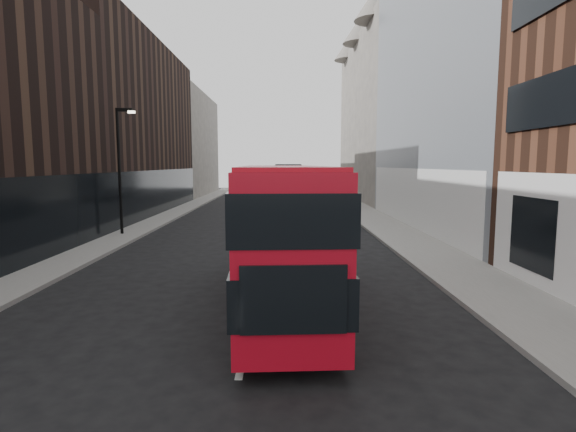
{
  "coord_description": "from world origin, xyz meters",
  "views": [
    {
      "loc": [
        0.84,
        -7.36,
        4.09
      ],
      "look_at": [
        1.01,
        6.26,
        2.5
      ],
      "focal_mm": 28.0,
      "sensor_mm": 36.0,
      "label": 1
    }
  ],
  "objects_px": {
    "red_bus": "(282,229)",
    "car_c": "(298,208)",
    "grey_bus": "(288,180)",
    "car_b": "(277,223)",
    "car_a": "(281,226)",
    "street_lamp": "(120,162)"
  },
  "relations": [
    {
      "from": "street_lamp",
      "to": "grey_bus",
      "type": "distance_m",
      "value": 29.3
    },
    {
      "from": "red_bus",
      "to": "car_c",
      "type": "xyz_separation_m",
      "value": [
        1.16,
        21.3,
        -1.47
      ]
    },
    {
      "from": "grey_bus",
      "to": "street_lamp",
      "type": "bearing_deg",
      "value": -108.68
    },
    {
      "from": "red_bus",
      "to": "car_a",
      "type": "bearing_deg",
      "value": 88.11
    },
    {
      "from": "street_lamp",
      "to": "car_b",
      "type": "height_order",
      "value": "street_lamp"
    },
    {
      "from": "car_c",
      "to": "grey_bus",
      "type": "bearing_deg",
      "value": 91.67
    },
    {
      "from": "car_b",
      "to": "car_c",
      "type": "bearing_deg",
      "value": 86.75
    },
    {
      "from": "car_b",
      "to": "grey_bus",
      "type": "bearing_deg",
      "value": 94.52
    },
    {
      "from": "grey_bus",
      "to": "car_b",
      "type": "distance_m",
      "value": 27.61
    },
    {
      "from": "red_bus",
      "to": "car_a",
      "type": "height_order",
      "value": "red_bus"
    },
    {
      "from": "car_c",
      "to": "red_bus",
      "type": "bearing_deg",
      "value": -92.85
    },
    {
      "from": "car_b",
      "to": "car_c",
      "type": "height_order",
      "value": "car_c"
    },
    {
      "from": "street_lamp",
      "to": "car_c",
      "type": "xyz_separation_m",
      "value": [
        10.22,
        8.57,
        -3.42
      ]
    },
    {
      "from": "red_bus",
      "to": "car_c",
      "type": "height_order",
      "value": "red_bus"
    },
    {
      "from": "street_lamp",
      "to": "car_a",
      "type": "height_order",
      "value": "street_lamp"
    },
    {
      "from": "car_a",
      "to": "car_b",
      "type": "height_order",
      "value": "car_a"
    },
    {
      "from": "car_c",
      "to": "car_b",
      "type": "bearing_deg",
      "value": -99.66
    },
    {
      "from": "grey_bus",
      "to": "car_a",
      "type": "xyz_separation_m",
      "value": [
        -0.77,
        -29.1,
        -1.38
      ]
    },
    {
      "from": "car_b",
      "to": "car_c",
      "type": "xyz_separation_m",
      "value": [
        1.5,
        8.57,
        0.03
      ]
    },
    {
      "from": "street_lamp",
      "to": "car_b",
      "type": "bearing_deg",
      "value": 0.0
    },
    {
      "from": "red_bus",
      "to": "car_c",
      "type": "distance_m",
      "value": 21.38
    },
    {
      "from": "car_a",
      "to": "car_c",
      "type": "relative_size",
      "value": 0.88
    }
  ]
}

